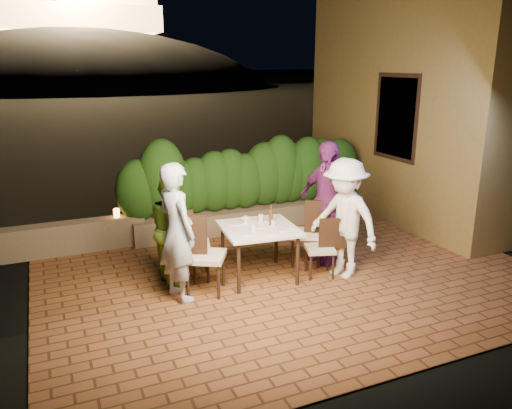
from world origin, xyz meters
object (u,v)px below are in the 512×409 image
bowl (246,220)px  chair_left_back (193,245)px  dining_table (259,252)px  beer_bottle (271,215)px  diner_green (173,228)px  parapet_lamp (117,213)px  chair_right_back (306,232)px  diner_blue (177,232)px  diner_white (345,219)px  chair_right_front (320,247)px  chair_left_front (206,254)px  diner_purple (327,202)px

bowl → chair_left_back: 0.85m
dining_table → beer_bottle: (0.20, 0.03, 0.52)m
diner_green → parapet_lamp: size_ratio=10.85×
chair_right_back → parapet_lamp: (-2.49, 1.90, 0.07)m
beer_bottle → chair_right_back: beer_bottle is taller
bowl → diner_green: size_ratio=0.11×
parapet_lamp → chair_left_back: bearing=-66.3°
dining_table → chair_right_back: 0.88m
diner_blue → diner_green: (0.08, 0.57, -0.14)m
diner_white → chair_left_back: bearing=-129.9°
bowl → diner_white: bearing=-32.5°
dining_table → chair_right_back: chair_right_back is taller
parapet_lamp → diner_blue: bearing=-79.2°
chair_right_front → chair_right_back: 0.49m
beer_bottle → chair_left_back: 1.17m
chair_left_back → diner_blue: bearing=-109.6°
chair_left_front → beer_bottle: bearing=39.5°
chair_left_back → chair_right_back: 1.72m
bowl → chair_left_back: bearing=179.6°
beer_bottle → diner_green: bearing=164.3°
chair_left_back → diner_purple: 2.10m
chair_left_front → diner_purple: diner_purple is taller
bowl → parapet_lamp: (-1.58, 1.77, -0.20)m
beer_bottle → chair_right_back: bearing=13.7°
dining_table → diner_white: diner_white is taller
chair_left_front → diner_purple: (2.02, 0.33, 0.40)m
bowl → diner_purple: diner_purple is taller
chair_left_front → diner_white: (1.95, -0.27, 0.32)m
bowl → diner_purple: bearing=-7.0°
chair_left_front → diner_green: size_ratio=0.70×
chair_left_front → diner_blue: bearing=-148.7°
chair_right_front → diner_blue: size_ratio=0.48×
chair_left_front → diner_blue: 0.52m
diner_green → parapet_lamp: (-0.51, 1.69, -0.19)m
chair_right_front → diner_green: (-1.94, 0.69, 0.33)m
chair_right_front → dining_table: bearing=-1.7°
bowl → parapet_lamp: size_ratio=1.21×
chair_right_front → diner_white: 0.54m
diner_green → diner_purple: (2.31, -0.23, 0.17)m
diner_white → diner_green: bearing=-129.3°
chair_right_back → diner_white: diner_white is taller
bowl → chair_right_back: bearing=-8.4°
bowl → diner_green: 1.07m
bowl → diner_green: diner_green is taller
chair_right_front → chair_left_front: bearing=13.2°
chair_left_back → diner_blue: (-0.34, -0.50, 0.39)m
dining_table → bowl: 0.52m
beer_bottle → bowl: size_ratio=1.69×
chair_right_back → parapet_lamp: bearing=-9.5°
diner_blue → diner_purple: (2.39, 0.34, 0.04)m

